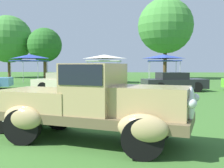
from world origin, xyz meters
name	(u,v)px	position (x,y,z in m)	size (l,w,h in m)	color
ground_plane	(69,134)	(0.00, 0.00, 0.00)	(120.00, 120.00, 0.00)	#386628
feature_pickup_truck	(92,102)	(0.67, -0.57, 0.87)	(4.56, 2.64, 1.70)	brown
show_car_cream	(67,83)	(-2.81, 9.96, 0.60)	(4.51, 2.55, 1.22)	beige
show_car_charcoal	(174,82)	(3.90, 11.06, 0.60)	(4.28, 2.66, 1.22)	#28282D
canopy_tent_left_field	(30,57)	(-8.55, 17.88, 2.42)	(2.79, 2.79, 2.71)	#B7B7BC
canopy_tent_center_field	(104,58)	(-1.64, 19.12, 2.42)	(3.11, 3.11, 2.71)	#B7B7BC
canopy_tent_right_field	(164,57)	(3.99, 19.34, 2.42)	(2.98, 2.98, 2.71)	#B7B7BC
treeline_far_left	(9,39)	(-16.11, 28.71, 5.24)	(6.41, 6.41, 8.46)	brown
treeline_mid_left	(45,45)	(-10.76, 27.95, 4.35)	(4.50, 4.50, 6.62)	brown
treeline_center	(165,26)	(4.84, 27.11, 6.49)	(6.72, 6.72, 9.86)	#47331E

